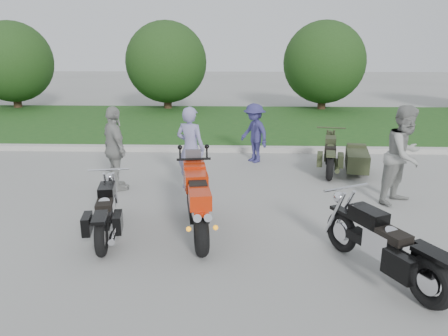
{
  "coord_description": "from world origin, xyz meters",
  "views": [
    {
      "loc": [
        0.26,
        -6.4,
        3.13
      ],
      "look_at": [
        -0.01,
        1.55,
        0.8
      ],
      "focal_mm": 35.0,
      "sensor_mm": 36.0,
      "label": 1
    }
  ],
  "objects_px": {
    "cruiser_right": "(387,249)",
    "person_denim": "(254,133)",
    "person_stripe": "(191,148)",
    "person_grey": "(404,155)",
    "cruiser_left": "(106,214)",
    "person_back": "(115,149)",
    "cruiser_sidecar": "(346,158)",
    "sportbike_red": "(197,200)"
  },
  "relations": [
    {
      "from": "sportbike_red",
      "to": "person_grey",
      "type": "bearing_deg",
      "value": 13.62
    },
    {
      "from": "sportbike_red",
      "to": "cruiser_left",
      "type": "height_order",
      "value": "sportbike_red"
    },
    {
      "from": "cruiser_right",
      "to": "person_denim",
      "type": "relative_size",
      "value": 1.35
    },
    {
      "from": "person_stripe",
      "to": "person_denim",
      "type": "height_order",
      "value": "person_stripe"
    },
    {
      "from": "cruiser_sidecar",
      "to": "person_denim",
      "type": "height_order",
      "value": "person_denim"
    },
    {
      "from": "person_stripe",
      "to": "person_back",
      "type": "bearing_deg",
      "value": 27.5
    },
    {
      "from": "cruiser_left",
      "to": "person_back",
      "type": "height_order",
      "value": "person_back"
    },
    {
      "from": "cruiser_right",
      "to": "person_back",
      "type": "relative_size",
      "value": 1.16
    },
    {
      "from": "cruiser_right",
      "to": "person_denim",
      "type": "distance_m",
      "value": 6.17
    },
    {
      "from": "person_denim",
      "to": "person_back",
      "type": "height_order",
      "value": "person_back"
    },
    {
      "from": "cruiser_left",
      "to": "cruiser_right",
      "type": "height_order",
      "value": "cruiser_right"
    },
    {
      "from": "sportbike_red",
      "to": "person_back",
      "type": "height_order",
      "value": "person_back"
    },
    {
      "from": "sportbike_red",
      "to": "person_grey",
      "type": "xyz_separation_m",
      "value": [
        3.9,
        1.67,
        0.36
      ]
    },
    {
      "from": "cruiser_sidecar",
      "to": "sportbike_red",
      "type": "bearing_deg",
      "value": -121.28
    },
    {
      "from": "person_stripe",
      "to": "person_grey",
      "type": "height_order",
      "value": "person_grey"
    },
    {
      "from": "person_stripe",
      "to": "cruiser_sidecar",
      "type": "bearing_deg",
      "value": -137.37
    },
    {
      "from": "cruiser_right",
      "to": "person_stripe",
      "type": "xyz_separation_m",
      "value": [
        -3.03,
        3.69,
        0.45
      ]
    },
    {
      "from": "person_grey",
      "to": "cruiser_sidecar",
      "type": "bearing_deg",
      "value": 67.14
    },
    {
      "from": "sportbike_red",
      "to": "person_stripe",
      "type": "relative_size",
      "value": 1.23
    },
    {
      "from": "person_grey",
      "to": "sportbike_red",
      "type": "bearing_deg",
      "value": 162.25
    },
    {
      "from": "cruiser_right",
      "to": "person_grey",
      "type": "xyz_separation_m",
      "value": [
        1.23,
        2.98,
        0.53
      ]
    },
    {
      "from": "sportbike_red",
      "to": "person_back",
      "type": "xyz_separation_m",
      "value": [
        -1.97,
        2.27,
        0.29
      ]
    },
    {
      "from": "cruiser_right",
      "to": "person_denim",
      "type": "height_order",
      "value": "person_denim"
    },
    {
      "from": "cruiser_sidecar",
      "to": "person_back",
      "type": "height_order",
      "value": "person_back"
    },
    {
      "from": "sportbike_red",
      "to": "person_back",
      "type": "bearing_deg",
      "value": 121.41
    },
    {
      "from": "sportbike_red",
      "to": "cruiser_left",
      "type": "bearing_deg",
      "value": 176.05
    },
    {
      "from": "person_stripe",
      "to": "cruiser_left",
      "type": "bearing_deg",
      "value": 89.68
    },
    {
      "from": "sportbike_red",
      "to": "cruiser_right",
      "type": "height_order",
      "value": "sportbike_red"
    },
    {
      "from": "cruiser_left",
      "to": "cruiser_sidecar",
      "type": "bearing_deg",
      "value": 28.23
    },
    {
      "from": "cruiser_left",
      "to": "cruiser_sidecar",
      "type": "xyz_separation_m",
      "value": [
        4.75,
        3.76,
        -0.02
      ]
    },
    {
      "from": "sportbike_red",
      "to": "cruiser_right",
      "type": "distance_m",
      "value": 2.98
    },
    {
      "from": "cruiser_sidecar",
      "to": "person_stripe",
      "type": "relative_size",
      "value": 1.16
    },
    {
      "from": "cruiser_right",
      "to": "person_grey",
      "type": "distance_m",
      "value": 3.27
    },
    {
      "from": "person_stripe",
      "to": "person_grey",
      "type": "xyz_separation_m",
      "value": [
        4.27,
        -0.7,
        0.07
      ]
    },
    {
      "from": "person_grey",
      "to": "person_back",
      "type": "bearing_deg",
      "value": 133.29
    },
    {
      "from": "cruiser_left",
      "to": "person_back",
      "type": "relative_size",
      "value": 1.12
    },
    {
      "from": "cruiser_left",
      "to": "person_grey",
      "type": "relative_size",
      "value": 1.04
    },
    {
      "from": "cruiser_right",
      "to": "person_back",
      "type": "xyz_separation_m",
      "value": [
        -4.64,
        3.58,
        0.46
      ]
    },
    {
      "from": "sportbike_red",
      "to": "person_denim",
      "type": "bearing_deg",
      "value": 67.37
    },
    {
      "from": "sportbike_red",
      "to": "person_denim",
      "type": "xyz_separation_m",
      "value": [
        1.08,
        4.64,
        0.16
      ]
    },
    {
      "from": "cruiser_sidecar",
      "to": "person_grey",
      "type": "distance_m",
      "value": 2.13
    },
    {
      "from": "cruiser_right",
      "to": "person_back",
      "type": "bearing_deg",
      "value": 115.54
    }
  ]
}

